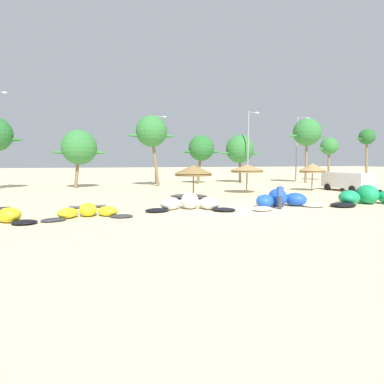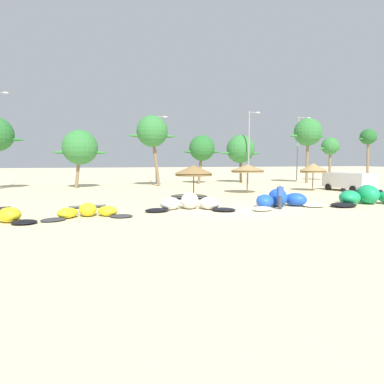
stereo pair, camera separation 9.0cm
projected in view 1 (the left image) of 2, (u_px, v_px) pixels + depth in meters
The scene contains 20 objects.
ground_plane at pixel (235, 210), 19.86m from camera, with size 260.00×260.00×0.00m, color beige.
kite_left at pixel (88, 212), 17.46m from camera, with size 4.84×2.35×0.74m.
kite_left_of_center at pixel (190, 203), 20.14m from camera, with size 5.60×3.25×1.04m.
kite_center at pixel (280, 200), 21.26m from camera, with size 5.76×3.00×1.19m.
kite_right_of_center at pixel (370, 197), 22.49m from camera, with size 7.03×4.06×1.34m.
beach_umbrella_near_van at pixel (193, 170), 26.22m from camera, with size 3.12×3.12×2.68m.
beach_umbrella_middle at pixel (247, 168), 30.20m from camera, with size 3.13×3.13×2.68m.
beach_umbrella_near_palms at pixel (313, 168), 32.54m from camera, with size 2.66×2.66×2.78m.
parked_van at pixel (347, 180), 32.37m from camera, with size 2.76×5.06×1.84m.
person_near_kites at pixel (280, 196), 20.24m from camera, with size 0.36×0.24×1.62m.
palm_left at pixel (79, 148), 35.63m from camera, with size 5.75×3.83×6.43m.
palm_left_of_gap at pixel (152, 132), 37.91m from camera, with size 5.51×3.67×8.31m.
palm_center_left at pixel (201, 148), 42.55m from camera, with size 5.05×3.37×6.38m.
palm_center_right at pixel (240, 149), 44.56m from camera, with size 5.78×3.86×6.58m.
palm_right_of_gap at pixel (307, 133), 43.67m from camera, with size 5.57×3.71×8.73m.
palm_right at pixel (329, 147), 49.15m from camera, with size 3.89×2.60×6.54m.
palm_rightmost at pixel (367, 138), 50.36m from camera, with size 3.63×2.42×7.96m.
lamppost_west_center at pixel (156, 146), 41.93m from camera, with size 1.64×0.24×8.83m.
lamppost_east_center at pixel (249, 144), 42.02m from camera, with size 1.61×0.24×9.39m.
lamppost_east at pixel (298, 145), 47.65m from camera, with size 2.17×0.24×9.44m.
Camera 1 is at (-7.98, -18.16, 3.03)m, focal length 30.31 mm.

